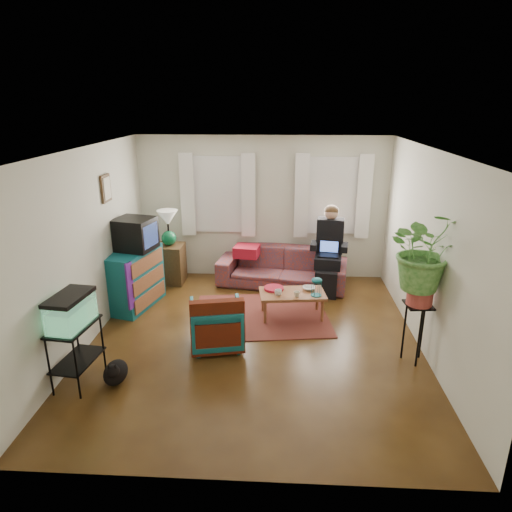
# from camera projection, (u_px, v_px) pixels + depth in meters

# --- Properties ---
(floor) EXTENTS (4.50, 5.00, 0.01)m
(floor) POSITION_uv_depth(u_px,v_px,m) (254.00, 340.00, 6.37)
(floor) COLOR #4F2B14
(floor) RESTS_ON ground
(ceiling) EXTENTS (4.50, 5.00, 0.01)m
(ceiling) POSITION_uv_depth(u_px,v_px,m) (254.00, 150.00, 5.53)
(ceiling) COLOR white
(ceiling) RESTS_ON wall_back
(wall_back) EXTENTS (4.50, 0.01, 2.60)m
(wall_back) POSITION_uv_depth(u_px,v_px,m) (262.00, 208.00, 8.31)
(wall_back) COLOR silver
(wall_back) RESTS_ON floor
(wall_front) EXTENTS (4.50, 0.01, 2.60)m
(wall_front) POSITION_uv_depth(u_px,v_px,m) (235.00, 351.00, 3.59)
(wall_front) COLOR silver
(wall_front) RESTS_ON floor
(wall_left) EXTENTS (0.01, 5.00, 2.60)m
(wall_left) POSITION_uv_depth(u_px,v_px,m) (86.00, 248.00, 6.07)
(wall_left) COLOR silver
(wall_left) RESTS_ON floor
(wall_right) EXTENTS (0.01, 5.00, 2.60)m
(wall_right) POSITION_uv_depth(u_px,v_px,m) (430.00, 255.00, 5.83)
(wall_right) COLOR silver
(wall_right) RESTS_ON floor
(window_left) EXTENTS (1.08, 0.04, 1.38)m
(window_left) POSITION_uv_depth(u_px,v_px,m) (218.00, 195.00, 8.25)
(window_left) COLOR white
(window_left) RESTS_ON wall_back
(window_right) EXTENTS (1.08, 0.04, 1.38)m
(window_right) POSITION_uv_depth(u_px,v_px,m) (332.00, 196.00, 8.14)
(window_right) COLOR white
(window_right) RESTS_ON wall_back
(curtains_left) EXTENTS (1.36, 0.06, 1.50)m
(curtains_left) POSITION_uv_depth(u_px,v_px,m) (218.00, 195.00, 8.18)
(curtains_left) COLOR white
(curtains_left) RESTS_ON wall_back
(curtains_right) EXTENTS (1.36, 0.06, 1.50)m
(curtains_right) POSITION_uv_depth(u_px,v_px,m) (333.00, 197.00, 8.07)
(curtains_right) COLOR white
(curtains_right) RESTS_ON wall_back
(picture_frame) EXTENTS (0.04, 0.32, 0.40)m
(picture_frame) POSITION_uv_depth(u_px,v_px,m) (107.00, 188.00, 6.66)
(picture_frame) COLOR #3D2616
(picture_frame) RESTS_ON wall_left
(area_rug) EXTENTS (2.19, 1.85, 0.01)m
(area_rug) POSITION_uv_depth(u_px,v_px,m) (262.00, 315.00, 7.08)
(area_rug) COLOR brown
(area_rug) RESTS_ON floor
(sofa) EXTENTS (2.37, 1.24, 0.88)m
(sofa) POSITION_uv_depth(u_px,v_px,m) (282.00, 261.00, 8.14)
(sofa) COLOR brown
(sofa) RESTS_ON floor
(seated_person) EXTENTS (0.67, 0.78, 1.35)m
(seated_person) POSITION_uv_depth(u_px,v_px,m) (329.00, 252.00, 7.90)
(seated_person) COLOR black
(seated_person) RESTS_ON sofa
(side_table) EXTENTS (0.50, 0.50, 0.71)m
(side_table) POSITION_uv_depth(u_px,v_px,m) (171.00, 264.00, 8.28)
(side_table) COLOR #402918
(side_table) RESTS_ON floor
(table_lamp) EXTENTS (0.37, 0.37, 0.65)m
(table_lamp) POSITION_uv_depth(u_px,v_px,m) (168.00, 229.00, 8.06)
(table_lamp) COLOR white
(table_lamp) RESTS_ON side_table
(dresser) EXTENTS (0.76, 1.14, 0.94)m
(dresser) POSITION_uv_depth(u_px,v_px,m) (134.00, 279.00, 7.28)
(dresser) COLOR navy
(dresser) RESTS_ON floor
(crt_tv) EXTENTS (0.68, 0.64, 0.50)m
(crt_tv) POSITION_uv_depth(u_px,v_px,m) (135.00, 234.00, 7.14)
(crt_tv) COLOR black
(crt_tv) RESTS_ON dresser
(aquarium_stand) EXTENTS (0.45, 0.71, 0.74)m
(aquarium_stand) POSITION_uv_depth(u_px,v_px,m) (77.00, 354.00, 5.30)
(aquarium_stand) COLOR black
(aquarium_stand) RESTS_ON floor
(aquarium) EXTENTS (0.40, 0.64, 0.39)m
(aquarium) POSITION_uv_depth(u_px,v_px,m) (71.00, 310.00, 5.11)
(aquarium) COLOR #7FD899
(aquarium) RESTS_ON aquarium_stand
(black_cat) EXTENTS (0.35, 0.46, 0.35)m
(black_cat) POSITION_uv_depth(u_px,v_px,m) (115.00, 370.00, 5.34)
(black_cat) COLOR black
(black_cat) RESTS_ON floor
(armchair) EXTENTS (0.79, 0.76, 0.69)m
(armchair) POSITION_uv_depth(u_px,v_px,m) (216.00, 322.00, 6.11)
(armchair) COLOR navy
(armchair) RESTS_ON floor
(serape_throw) EXTENTS (0.71, 0.30, 0.57)m
(serape_throw) POSITION_uv_depth(u_px,v_px,m) (217.00, 322.00, 5.82)
(serape_throw) COLOR #9E0A0A
(serape_throw) RESTS_ON armchair
(coffee_table) EXTENTS (1.04, 0.65, 0.41)m
(coffee_table) POSITION_uv_depth(u_px,v_px,m) (292.00, 305.00, 6.98)
(coffee_table) COLOR brown
(coffee_table) RESTS_ON floor
(cup_a) EXTENTS (0.12, 0.12, 0.09)m
(cup_a) POSITION_uv_depth(u_px,v_px,m) (278.00, 293.00, 6.80)
(cup_a) COLOR white
(cup_a) RESTS_ON coffee_table
(cup_b) EXTENTS (0.10, 0.10, 0.08)m
(cup_b) POSITION_uv_depth(u_px,v_px,m) (297.00, 294.00, 6.75)
(cup_b) COLOR beige
(cup_b) RESTS_ON coffee_table
(bowl) EXTENTS (0.21, 0.21, 0.05)m
(bowl) POSITION_uv_depth(u_px,v_px,m) (309.00, 288.00, 7.00)
(bowl) COLOR white
(bowl) RESTS_ON coffee_table
(snack_tray) EXTENTS (0.34, 0.34, 0.04)m
(snack_tray) POSITION_uv_depth(u_px,v_px,m) (274.00, 288.00, 7.02)
(snack_tray) COLOR #B21414
(snack_tray) RESTS_ON coffee_table
(birdcage) EXTENTS (0.18, 0.18, 0.29)m
(birdcage) POSITION_uv_depth(u_px,v_px,m) (317.00, 287.00, 6.76)
(birdcage) COLOR #115B6B
(birdcage) RESTS_ON coffee_table
(plant_stand) EXTENTS (0.36, 0.36, 0.79)m
(plant_stand) POSITION_uv_depth(u_px,v_px,m) (415.00, 333.00, 5.74)
(plant_stand) COLOR black
(plant_stand) RESTS_ON floor
(potted_plant) EXTENTS (0.97, 0.86, 1.01)m
(potted_plant) POSITION_uv_depth(u_px,v_px,m) (424.00, 262.00, 5.43)
(potted_plant) COLOR #599947
(potted_plant) RESTS_ON plant_stand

